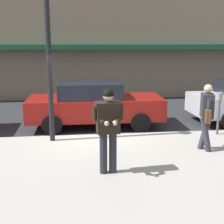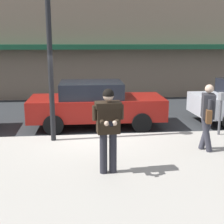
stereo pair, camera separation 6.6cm
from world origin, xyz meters
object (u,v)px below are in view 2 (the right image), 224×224
Objects in this scene: street_lamp_post at (49,30)px; parking_meter at (221,107)px; pedestrian_with_bag at (208,114)px; parked_sedan_mid at (96,104)px; man_texting_on_phone at (108,122)px.

street_lamp_post is 3.84× the size of parking_meter.
street_lamp_post is at bearing 162.25° from pedestrian_with_bag.
parked_sedan_mid is at bearing 55.32° from street_lamp_post.
parking_meter is at bearing 54.12° from pedestrian_with_bag.
parked_sedan_mid is at bearing 90.71° from man_texting_on_phone.
parking_meter is (4.87, 0.05, -2.17)m from street_lamp_post.
man_texting_on_phone reaches higher than pedestrian_with_bag.
man_texting_on_phone is at bearing -60.64° from street_lamp_post.
pedestrian_with_bag is 0.35× the size of street_lamp_post.
pedestrian_with_bag reaches higher than parked_sedan_mid.
pedestrian_with_bag is 1.34× the size of parking_meter.
pedestrian_with_bag is at bearing -125.88° from parking_meter.
parked_sedan_mid is 0.93× the size of street_lamp_post.
street_lamp_post reaches higher than pedestrian_with_bag.
man_texting_on_phone is at bearing -89.29° from parked_sedan_mid.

